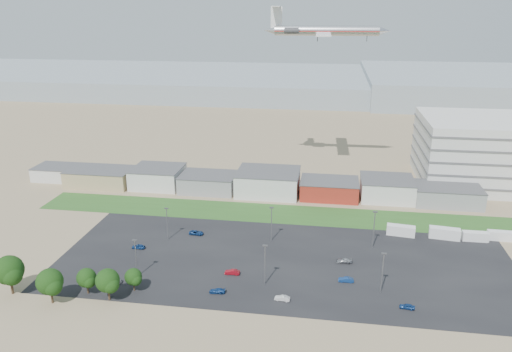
% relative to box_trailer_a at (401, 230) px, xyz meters
% --- Properties ---
extents(ground, '(700.00, 700.00, 0.00)m').
position_rel_box_trailer_a_xyz_m(ground, '(-37.40, -41.25, -1.52)').
color(ground, '#816C52').
rests_on(ground, ground).
extents(parking_lot, '(120.00, 50.00, 0.01)m').
position_rel_box_trailer_a_xyz_m(parking_lot, '(-32.40, -21.25, -1.51)').
color(parking_lot, black).
rests_on(parking_lot, ground).
extents(grass_strip, '(160.00, 16.00, 0.02)m').
position_rel_box_trailer_a_xyz_m(grass_strip, '(-37.40, 10.75, -1.51)').
color(grass_strip, '#2C5720').
rests_on(grass_strip, ground).
extents(hills_backdrop, '(700.00, 200.00, 9.00)m').
position_rel_box_trailer_a_xyz_m(hills_backdrop, '(2.60, 273.75, 2.98)').
color(hills_backdrop, gray).
rests_on(hills_backdrop, ground).
extents(building_row, '(170.00, 20.00, 8.00)m').
position_rel_box_trailer_a_xyz_m(building_row, '(-54.40, 29.75, 2.48)').
color(building_row, silver).
rests_on(building_row, ground).
extents(box_trailer_a, '(8.37, 3.62, 3.04)m').
position_rel_box_trailer_a_xyz_m(box_trailer_a, '(0.00, 0.00, 0.00)').
color(box_trailer_a, silver).
rests_on(box_trailer_a, ground).
extents(box_trailer_b, '(8.89, 3.79, 3.23)m').
position_rel_box_trailer_a_xyz_m(box_trailer_b, '(12.31, -0.26, 0.10)').
color(box_trailer_b, silver).
rests_on(box_trailer_b, ground).
extents(box_trailer_c, '(7.24, 2.35, 2.71)m').
position_rel_box_trailer_a_xyz_m(box_trailer_c, '(20.78, -0.50, -0.17)').
color(box_trailer_c, silver).
rests_on(box_trailer_c, ground).
extents(box_trailer_d, '(7.26, 2.45, 2.70)m').
position_rel_box_trailer_a_xyz_m(box_trailer_d, '(28.13, 1.06, -0.17)').
color(box_trailer_d, silver).
rests_on(box_trailer_d, ground).
extents(tree_far_left, '(7.28, 7.28, 10.91)m').
position_rel_box_trailer_a_xyz_m(tree_far_left, '(-93.98, -46.72, 3.94)').
color(tree_far_left, black).
rests_on(tree_far_left, ground).
extents(tree_left, '(6.39, 6.39, 9.59)m').
position_rel_box_trailer_a_xyz_m(tree_left, '(-82.65, -48.90, 3.28)').
color(tree_left, black).
rests_on(tree_left, ground).
extents(tree_mid, '(4.86, 4.86, 7.30)m').
position_rel_box_trailer_a_xyz_m(tree_mid, '(-76.48, -43.98, 2.13)').
color(tree_mid, black).
rests_on(tree_mid, ground).
extents(tree_right, '(5.86, 5.86, 8.79)m').
position_rel_box_trailer_a_xyz_m(tree_right, '(-70.37, -45.77, 2.88)').
color(tree_right, black).
rests_on(tree_right, ground).
extents(tree_near, '(4.34, 4.34, 6.52)m').
position_rel_box_trailer_a_xyz_m(tree_near, '(-66.19, -41.14, 1.74)').
color(tree_near, black).
rests_on(tree_near, ground).
extents(lightpole_front_l, '(1.19, 0.49, 10.07)m').
position_rel_box_trailer_a_xyz_m(lightpole_front_l, '(-67.92, -34.73, 3.52)').
color(lightpole_front_l, slate).
rests_on(lightpole_front_l, ground).
extents(lightpole_front_m, '(1.23, 0.51, 10.47)m').
position_rel_box_trailer_a_xyz_m(lightpole_front_m, '(-35.93, -33.49, 3.72)').
color(lightpole_front_m, slate).
rests_on(lightpole_front_m, ground).
extents(lightpole_front_r, '(1.21, 0.50, 10.27)m').
position_rel_box_trailer_a_xyz_m(lightpole_front_r, '(-8.37, -32.97, 3.62)').
color(lightpole_front_r, slate).
rests_on(lightpole_front_r, ground).
extents(lightpole_back_l, '(1.15, 0.48, 9.78)m').
position_rel_box_trailer_a_xyz_m(lightpole_back_l, '(-67.08, -13.14, 3.37)').
color(lightpole_back_l, slate).
rests_on(lightpole_back_l, ground).
extents(lightpole_back_m, '(1.22, 0.51, 10.39)m').
position_rel_box_trailer_a_xyz_m(lightpole_back_m, '(-37.34, -9.47, 3.68)').
color(lightpole_back_m, slate).
rests_on(lightpole_back_m, ground).
extents(lightpole_back_r, '(1.29, 0.54, 10.94)m').
position_rel_box_trailer_a_xyz_m(lightpole_back_r, '(-8.74, -9.53, 3.95)').
color(lightpole_back_r, slate).
rests_on(lightpole_back_r, ground).
extents(airliner, '(48.19, 33.61, 13.96)m').
position_rel_box_trailer_a_xyz_m(airliner, '(-25.27, 56.36, 54.33)').
color(airliner, silver).
extents(parked_car_1, '(3.77, 1.41, 1.23)m').
position_rel_box_trailer_a_xyz_m(parked_car_1, '(-16.42, -29.45, -0.90)').
color(parked_car_1, navy).
rests_on(parked_car_1, ground).
extents(parked_car_2, '(3.51, 1.79, 1.15)m').
position_rel_box_trailer_a_xyz_m(parked_car_2, '(-3.13, -39.06, -0.94)').
color(parked_car_2, navy).
rests_on(parked_car_2, ground).
extents(parked_car_3, '(3.90, 1.81, 1.10)m').
position_rel_box_trailer_a_xyz_m(parked_car_3, '(-46.48, -39.14, -0.97)').
color(parked_car_3, navy).
rests_on(parked_car_3, ground).
extents(parked_car_4, '(3.84, 1.40, 1.26)m').
position_rel_box_trailer_a_xyz_m(parked_car_4, '(-44.71, -30.09, -0.89)').
color(parked_car_4, maroon).
rests_on(parked_car_4, ground).
extents(parked_car_5, '(3.73, 1.56, 1.26)m').
position_rel_box_trailer_a_xyz_m(parked_car_5, '(-73.40, -20.10, -0.89)').
color(parked_car_5, navy).
rests_on(parked_car_5, ground).
extents(parked_car_9, '(4.41, 2.26, 1.19)m').
position_rel_box_trailer_a_xyz_m(parked_car_9, '(-59.84, -8.79, -0.92)').
color(parked_car_9, navy).
rests_on(parked_car_9, ground).
extents(parked_car_10, '(4.28, 1.96, 1.21)m').
position_rel_box_trailer_a_xyz_m(parked_car_10, '(-72.51, -38.40, -0.91)').
color(parked_car_10, '#595B5E').
rests_on(parked_car_10, ground).
extents(parked_car_12, '(4.33, 2.12, 1.21)m').
position_rel_box_trailer_a_xyz_m(parked_car_12, '(-16.75, -19.79, -0.91)').
color(parked_car_12, '#A5A5AA').
rests_on(parked_car_12, ground).
extents(parked_car_13, '(3.68, 1.58, 1.18)m').
position_rel_box_trailer_a_xyz_m(parked_car_13, '(-31.01, -40.00, -0.93)').
color(parked_car_13, silver).
rests_on(parked_car_13, ground).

